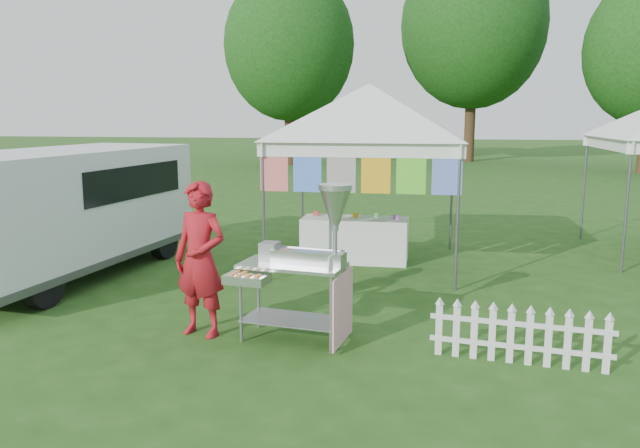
# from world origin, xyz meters

# --- Properties ---
(ground) EXTENTS (120.00, 120.00, 0.00)m
(ground) POSITION_xyz_m (0.00, 0.00, 0.00)
(ground) COLOR #204814
(ground) RESTS_ON ground
(canopy_main) EXTENTS (4.24, 4.24, 3.45)m
(canopy_main) POSITION_xyz_m (0.00, 3.49, 2.99)
(canopy_main) COLOR #59595E
(canopy_main) RESTS_ON ground
(tree_left) EXTENTS (6.40, 6.40, 9.53)m
(tree_left) POSITION_xyz_m (-6.00, 24.00, 5.83)
(tree_left) COLOR #362113
(tree_left) RESTS_ON ground
(tree_mid) EXTENTS (7.60, 7.60, 11.52)m
(tree_mid) POSITION_xyz_m (3.00, 28.00, 7.14)
(tree_mid) COLOR #362113
(tree_mid) RESTS_ON ground
(donut_cart) EXTENTS (1.37, 0.85, 1.77)m
(donut_cart) POSITION_xyz_m (-0.26, -0.33, 1.04)
(donut_cart) COLOR gray
(donut_cart) RESTS_ON ground
(vendor) EXTENTS (0.73, 0.57, 1.77)m
(vendor) POSITION_xyz_m (-1.51, -0.31, 0.89)
(vendor) COLOR #A2141D
(vendor) RESTS_ON ground
(cargo_van) EXTENTS (2.43, 4.92, 1.97)m
(cargo_van) POSITION_xyz_m (-4.54, 1.98, 1.06)
(cargo_van) COLOR silver
(cargo_van) RESTS_ON ground
(picket_fence) EXTENTS (1.79, 0.27, 0.56)m
(picket_fence) POSITION_xyz_m (1.96, -0.58, 0.29)
(picket_fence) COLOR silver
(picket_fence) RESTS_ON ground
(display_table) EXTENTS (1.80, 0.70, 0.75)m
(display_table) POSITION_xyz_m (-0.23, 3.63, 0.38)
(display_table) COLOR white
(display_table) RESTS_ON ground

